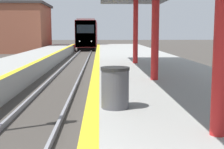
% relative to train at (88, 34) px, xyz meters
% --- Properties ---
extents(train, '(2.71, 17.98, 4.28)m').
position_rel_train_xyz_m(train, '(0.00, 0.00, 0.00)').
color(train, black).
rests_on(train, ground).
extents(trash_bin, '(0.61, 0.61, 0.86)m').
position_rel_train_xyz_m(trash_bin, '(2.13, -42.53, -0.83)').
color(trash_bin, '#4C4C51').
rests_on(trash_bin, platform_right).
extents(station_building, '(10.75, 8.32, 6.05)m').
position_rel_train_xyz_m(station_building, '(-10.01, -8.81, 0.86)').
color(station_building, brown).
rests_on(station_building, ground).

